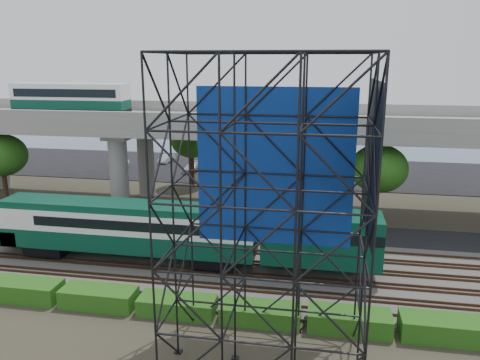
# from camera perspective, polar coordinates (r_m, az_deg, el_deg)

# --- Properties ---
(ground) EXTENTS (140.00, 140.00, 0.00)m
(ground) POSITION_cam_1_polar(r_m,az_deg,el_deg) (33.19, -7.03, -11.96)
(ground) COLOR #474233
(ground) RESTS_ON ground
(ballast_bed) EXTENTS (90.00, 12.00, 0.20)m
(ballast_bed) POSITION_cam_1_polar(r_m,az_deg,el_deg) (34.87, -6.06, -10.39)
(ballast_bed) COLOR slate
(ballast_bed) RESTS_ON ground
(service_road) EXTENTS (90.00, 5.00, 0.08)m
(service_road) POSITION_cam_1_polar(r_m,az_deg,el_deg) (42.49, -2.88, -5.76)
(service_road) COLOR black
(service_road) RESTS_ON ground
(parking_lot) EXTENTS (90.00, 18.00, 0.08)m
(parking_lot) POSITION_cam_1_polar(r_m,az_deg,el_deg) (64.68, 1.77, 1.33)
(parking_lot) COLOR black
(parking_lot) RESTS_ON ground
(harbor_water) EXTENTS (140.00, 40.00, 0.03)m
(harbor_water) POSITION_cam_1_polar(r_m,az_deg,el_deg) (86.08, 3.92, 4.59)
(harbor_water) COLOR #42576D
(harbor_water) RESTS_ON ground
(rail_tracks) EXTENTS (90.00, 9.52, 0.16)m
(rail_tracks) POSITION_cam_1_polar(r_m,az_deg,el_deg) (34.79, -6.07, -10.13)
(rail_tracks) COLOR #472D1E
(rail_tracks) RESTS_ON ballast_bed
(commuter_train) EXTENTS (29.30, 3.06, 4.30)m
(commuter_train) POSITION_cam_1_polar(r_m,az_deg,el_deg) (34.58, -10.31, -5.78)
(commuter_train) COLOR black
(commuter_train) RESTS_ON rail_tracks
(overpass) EXTENTS (80.00, 12.00, 12.40)m
(overpass) POSITION_cam_1_polar(r_m,az_deg,el_deg) (45.97, -2.93, 6.31)
(overpass) COLOR #9E9B93
(overpass) RESTS_ON ground
(scaffold_tower) EXTENTS (9.36, 6.36, 15.00)m
(scaffold_tower) POSITION_cam_1_polar(r_m,az_deg,el_deg) (21.72, 3.30, -5.00)
(scaffold_tower) COLOR black
(scaffold_tower) RESTS_ON ground
(hedge_strip) EXTENTS (34.60, 1.80, 1.20)m
(hedge_strip) POSITION_cam_1_polar(r_m,az_deg,el_deg) (29.03, -7.65, -14.84)
(hedge_strip) COLOR #1F5012
(hedge_strip) RESTS_ON ground
(trees) EXTENTS (40.94, 16.94, 7.69)m
(trees) POSITION_cam_1_polar(r_m,az_deg,el_deg) (47.46, -6.94, 3.25)
(trees) COLOR #382314
(trees) RESTS_ON ground
(suv) EXTENTS (5.10, 2.63, 1.38)m
(suv) POSITION_cam_1_polar(r_m,az_deg,el_deg) (44.88, -12.20, -3.98)
(suv) COLOR black
(suv) RESTS_ON service_road
(parked_cars) EXTENTS (36.52, 9.36, 1.29)m
(parked_cars) POSITION_cam_1_polar(r_m,az_deg,el_deg) (64.26, 1.49, 1.83)
(parked_cars) COLOR silver
(parked_cars) RESTS_ON parking_lot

